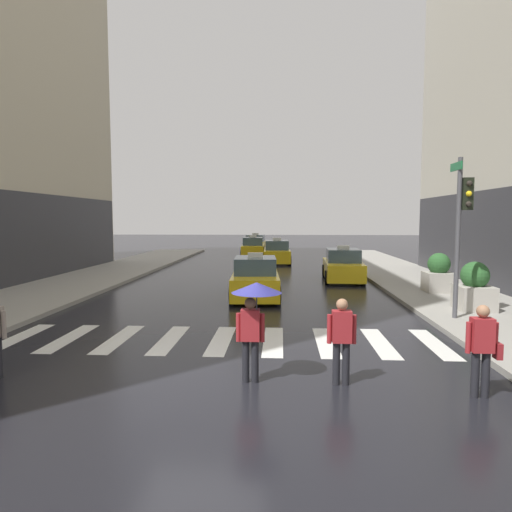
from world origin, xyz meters
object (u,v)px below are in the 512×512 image
(traffic_light_pole, at_px, (462,215))
(taxi_lead, at_px, (255,279))
(planter_near_corner, at_px, (474,288))
(taxi_fifth, at_px, (256,244))
(taxi_second, at_px, (343,266))
(pedestrian_plain_coat, at_px, (342,336))
(taxi_fourth, at_px, (253,248))
(planter_mid_block, at_px, (439,274))
(taxi_third, at_px, (277,253))
(pedestrian_with_handbag, at_px, (482,345))
(pedestrian_with_umbrella, at_px, (254,304))

(traffic_light_pole, height_order, taxi_lead, traffic_light_pole)
(traffic_light_pole, xyz_separation_m, planter_near_corner, (0.98, 1.24, -2.38))
(taxi_lead, relative_size, taxi_fifth, 1.00)
(taxi_lead, bearing_deg, traffic_light_pole, -32.34)
(taxi_second, xyz_separation_m, pedestrian_plain_coat, (-2.00, -14.47, 0.21))
(pedestrian_plain_coat, height_order, planter_near_corner, planter_near_corner)
(traffic_light_pole, height_order, taxi_second, traffic_light_pole)
(taxi_fourth, height_order, planter_near_corner, taxi_fourth)
(planter_mid_block, bearing_deg, taxi_third, 117.52)
(taxi_fourth, distance_m, pedestrian_with_handbag, 29.63)
(planter_near_corner, distance_m, planter_mid_block, 3.71)
(traffic_light_pole, bearing_deg, pedestrian_with_umbrella, -138.19)
(traffic_light_pole, xyz_separation_m, pedestrian_with_umbrella, (-5.87, -5.25, -1.74))
(taxi_second, distance_m, pedestrian_with_handbag, 14.95)
(traffic_light_pole, bearing_deg, planter_mid_block, 77.33)
(pedestrian_with_umbrella, relative_size, pedestrian_with_handbag, 1.18)
(taxi_lead, distance_m, taxi_fifth, 24.81)
(taxi_fifth, bearing_deg, traffic_light_pole, -74.81)
(taxi_lead, distance_m, taxi_third, 13.94)
(traffic_light_pole, height_order, taxi_fifth, traffic_light_pole)
(traffic_light_pole, distance_m, taxi_fourth, 24.67)
(planter_mid_block, bearing_deg, pedestrian_plain_coat, -117.54)
(traffic_light_pole, distance_m, pedestrian_with_umbrella, 8.06)
(planter_near_corner, relative_size, planter_mid_block, 1.00)
(traffic_light_pole, distance_m, taxi_third, 19.01)
(traffic_light_pole, height_order, pedestrian_with_umbrella, traffic_light_pole)
(traffic_light_pole, relative_size, taxi_fourth, 1.04)
(planter_mid_block, bearing_deg, planter_near_corner, -92.05)
(taxi_lead, distance_m, taxi_fourth, 19.29)
(pedestrian_with_handbag, height_order, planter_mid_block, planter_mid_block)
(taxi_third, height_order, planter_mid_block, taxi_third)
(taxi_lead, xyz_separation_m, taxi_fourth, (-1.33, 19.24, 0.00))
(taxi_lead, bearing_deg, taxi_fifth, 93.30)
(taxi_third, distance_m, pedestrian_with_umbrella, 23.23)
(taxi_lead, bearing_deg, pedestrian_with_handbag, -65.10)
(taxi_third, bearing_deg, taxi_fifth, 101.22)
(pedestrian_with_umbrella, distance_m, pedestrian_plain_coat, 1.75)
(traffic_light_pole, bearing_deg, taxi_fourth, 108.35)
(planter_mid_block, bearing_deg, pedestrian_with_umbrella, -124.39)
(traffic_light_pole, distance_m, pedestrian_with_handbag, 6.47)
(taxi_third, distance_m, planter_mid_block, 14.68)
(taxi_fifth, height_order, pedestrian_with_umbrella, pedestrian_with_umbrella)
(planter_mid_block, bearing_deg, taxi_fifth, 110.53)
(taxi_second, relative_size, pedestrian_plain_coat, 2.79)
(pedestrian_with_umbrella, distance_m, pedestrian_with_handbag, 4.10)
(taxi_fifth, distance_m, planter_near_corner, 28.94)
(pedestrian_with_umbrella, relative_size, pedestrian_plain_coat, 1.18)
(pedestrian_with_handbag, bearing_deg, traffic_light_pole, 72.22)
(taxi_lead, xyz_separation_m, planter_mid_block, (7.50, 0.90, 0.15))
(taxi_third, xyz_separation_m, pedestrian_with_handbag, (3.83, -23.72, 0.21))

